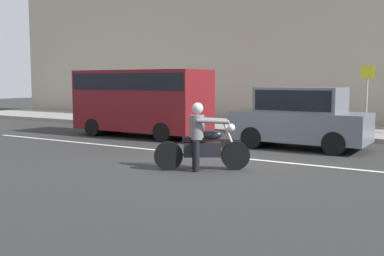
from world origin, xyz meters
TOP-DOWN VIEW (x-y plane):
  - ground_plane at (0.00, 0.00)m, footprint 80.00×80.00m
  - sidewalk_slab at (0.00, 8.00)m, footprint 40.00×4.40m
  - lane_marking_stripe at (-0.53, 0.90)m, footprint 18.00×0.14m
  - motorcycle_with_rider_gray at (0.04, -0.95)m, footprint 1.85×1.29m
  - parked_hatchback_slate_gray at (0.83, 3.41)m, footprint 3.86×1.76m
  - parked_van_maroon at (-4.97, 3.30)m, footprint 4.93×1.96m
  - street_sign_post at (1.82, 7.68)m, footprint 0.44×0.08m

SIDE VIEW (x-z plane):
  - ground_plane at x=0.00m, z-range 0.00..0.00m
  - lane_marking_stripe at x=-0.53m, z-range 0.00..0.01m
  - sidewalk_slab at x=0.00m, z-range 0.00..0.14m
  - motorcycle_with_rider_gray at x=0.04m, z-range -0.13..1.38m
  - parked_hatchback_slate_gray at x=0.83m, z-range 0.03..1.83m
  - parked_van_maroon at x=-4.97m, z-range 0.19..2.55m
  - street_sign_post at x=1.82m, z-range 0.40..2.82m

